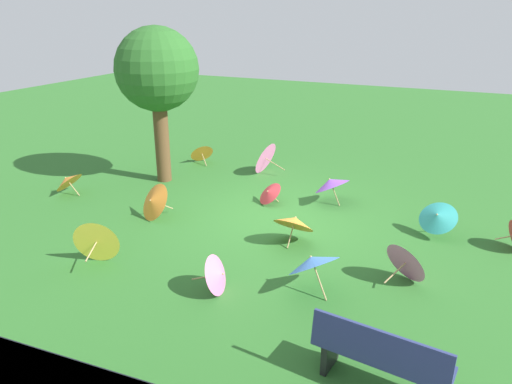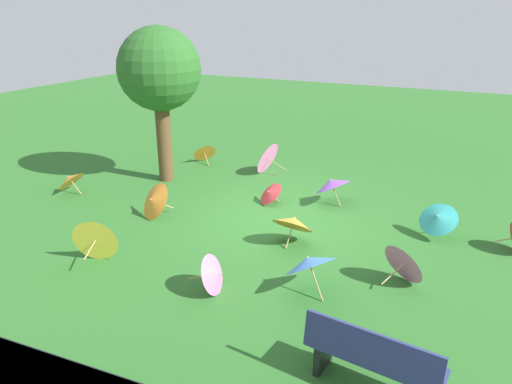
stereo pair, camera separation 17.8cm
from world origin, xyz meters
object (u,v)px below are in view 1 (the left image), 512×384
object	(u,v)px
parasol_teal_0	(438,216)
parasol_pink_3	(408,261)
parasol_pink_0	(263,157)
parasol_orange_1	(294,222)
park_bench	(380,358)
parasol_orange_6	(201,152)
parasol_pink_2	(219,274)
parasol_orange_4	(67,180)
parasol_red_4	(269,193)
parasol_blue_0	(312,261)
shade_tree	(157,72)
parasol_purple_0	(331,183)
parasol_orange_0	(153,201)
parasol_yellow_0	(98,240)

from	to	relation	value
parasol_teal_0	parasol_pink_3	distance (m)	1.96
parasol_pink_0	parasol_orange_1	size ratio (longest dim) A/B	1.15
park_bench	parasol_pink_0	distance (m)	8.18
park_bench	parasol_orange_6	bearing A→B (deg)	-46.90
park_bench	parasol_orange_1	world-z (taller)	park_bench
parasol_pink_2	parasol_orange_4	xyz separation A→B (m)	(5.42, -2.31, 0.03)
parasol_red_4	parasol_orange_4	world-z (taller)	parasol_orange_4
park_bench	parasol_blue_0	size ratio (longest dim) A/B	1.46
park_bench	shade_tree	distance (m)	8.74
parasol_teal_0	parasol_orange_6	size ratio (longest dim) A/B	1.07
parasol_orange_6	parasol_pink_2	bearing A→B (deg)	122.92
parasol_pink_0	parasol_blue_0	xyz separation A→B (m)	(-3.09, 5.12, 0.07)
parasol_pink_2	parasol_red_4	bearing A→B (deg)	-78.51
parasol_teal_0	parasol_purple_0	world-z (taller)	parasol_purple_0
parasol_orange_4	parasol_orange_6	distance (m)	3.94
parasol_orange_0	parasol_yellow_0	xyz separation A→B (m)	(-0.25, 1.96, 0.03)
parasol_blue_0	parasol_orange_4	world-z (taller)	parasol_blue_0
park_bench	parasol_orange_4	distance (m)	8.79
parasol_orange_0	parasol_orange_1	size ratio (longest dim) A/B	1.20
parasol_pink_2	parasol_orange_4	world-z (taller)	parasol_pink_2
park_bench	parasol_yellow_0	bearing A→B (deg)	-11.98
parasol_blue_0	parasol_orange_0	bearing A→B (deg)	-18.30
parasol_pink_0	parasol_orange_0	xyz separation A→B (m)	(0.91, 3.79, -0.06)
parasol_pink_0	parasol_blue_0	size ratio (longest dim) A/B	0.85
parasol_purple_0	parasol_orange_4	size ratio (longest dim) A/B	1.38
parasol_pink_0	parasol_teal_0	world-z (taller)	parasol_pink_0
parasol_pink_2	park_bench	bearing A→B (deg)	158.51
parasol_blue_0	parasol_orange_1	world-z (taller)	parasol_blue_0
parasol_orange_1	parasol_purple_0	xyz separation A→B (m)	(-0.06, -2.23, 0.07)
parasol_pink_0	parasol_orange_6	distance (m)	2.04
parasol_yellow_0	parasol_orange_1	bearing A→B (deg)	-143.67
parasol_pink_0	parasol_red_4	bearing A→B (deg)	117.03
parasol_orange_0	parasol_orange_4	xyz separation A→B (m)	(2.72, -0.32, -0.03)
parasol_orange_1	parasol_orange_4	xyz separation A→B (m)	(5.87, -0.15, -0.07)
parasol_teal_0	parasol_red_4	world-z (taller)	parasol_teal_0
parasol_pink_2	parasol_pink_3	distance (m)	3.09
parasol_red_4	parasol_orange_6	world-z (taller)	parasol_orange_6
parasol_orange_4	shade_tree	bearing A→B (deg)	-129.36
parasol_pink_0	parasol_pink_3	xyz separation A→B (m)	(-4.42, 4.17, -0.08)
parasol_pink_2	parasol_orange_6	bearing A→B (deg)	-57.08
parasol_orange_1	parasol_orange_4	world-z (taller)	parasol_orange_1
park_bench	parasol_orange_4	xyz separation A→B (m)	(8.12, -3.37, -0.10)
park_bench	parasol_pink_3	bearing A→B (deg)	-88.65
parasol_blue_0	parasol_pink_3	distance (m)	1.64
parasol_pink_3	parasol_blue_0	bearing A→B (deg)	35.31
parasol_yellow_0	parasol_orange_6	distance (m)	6.04
parasol_teal_0	parasol_pink_0	bearing A→B (deg)	-25.41
parasol_purple_0	parasol_pink_2	xyz separation A→B (m)	(0.51, 4.39, -0.17)
shade_tree	parasol_teal_0	world-z (taller)	shade_tree
parasol_pink_0	parasol_orange_1	world-z (taller)	parasol_pink_0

